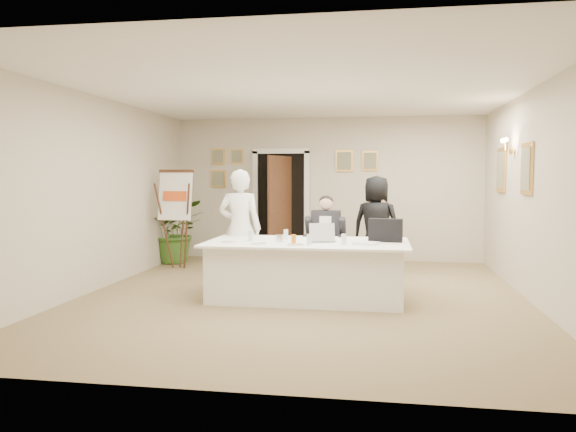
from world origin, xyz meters
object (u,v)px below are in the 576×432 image
(seated_man, at_px, (326,240))
(potted_palm, at_px, (175,231))
(laptop, at_px, (323,231))
(flip_chart, at_px, (178,224))
(standing_woman, at_px, (376,225))
(oj_glass, at_px, (294,239))
(steel_jug, at_px, (280,238))
(standing_man, at_px, (240,229))
(paper_stack, at_px, (366,243))
(conference_table, at_px, (307,270))
(laptop_bag, at_px, (385,230))

(seated_man, relative_size, potted_palm, 1.13)
(potted_palm, relative_size, laptop, 3.42)
(flip_chart, relative_size, standing_woman, 1.04)
(oj_glass, relative_size, steel_jug, 1.18)
(standing_man, distance_m, standing_woman, 2.45)
(oj_glass, bearing_deg, standing_woman, 67.05)
(standing_woman, bearing_deg, standing_man, 51.27)
(paper_stack, relative_size, oj_glass, 2.34)
(laptop, bearing_deg, flip_chart, 130.69)
(conference_table, distance_m, steel_jug, 0.58)
(standing_man, xyz_separation_m, standing_woman, (1.99, 1.43, -0.04))
(conference_table, bearing_deg, potted_palm, 136.41)
(seated_man, xyz_separation_m, oj_glass, (-0.28, -1.36, 0.15))
(potted_palm, distance_m, steel_jug, 3.88)
(seated_man, xyz_separation_m, laptop, (0.05, -0.97, 0.22))
(seated_man, height_order, standing_man, standing_man)
(laptop_bag, relative_size, steel_jug, 4.03)
(seated_man, bearing_deg, laptop, -77.78)
(standing_man, xyz_separation_m, oj_glass, (0.96, -1.00, -0.04))
(seated_man, bearing_deg, standing_woman, 64.28)
(laptop_bag, distance_m, paper_stack, 0.42)
(flip_chart, height_order, standing_woman, flip_chart)
(potted_palm, bearing_deg, flip_chart, -66.13)
(conference_table, relative_size, laptop_bag, 6.06)
(conference_table, bearing_deg, oj_glass, -109.07)
(conference_table, height_order, standing_man, standing_man)
(seated_man, xyz_separation_m, standing_man, (-1.24, -0.35, 0.19))
(conference_table, height_order, paper_stack, paper_stack)
(standing_woman, bearing_deg, conference_table, 81.88)
(conference_table, height_order, seated_man, seated_man)
(flip_chart, height_order, paper_stack, flip_chart)
(laptop, bearing_deg, potted_palm, 125.32)
(standing_woman, height_order, laptop, standing_woman)
(standing_woman, height_order, paper_stack, standing_woman)
(flip_chart, bearing_deg, seated_man, -21.12)
(flip_chart, relative_size, laptop_bag, 3.89)
(potted_palm, height_order, laptop, potted_palm)
(flip_chart, height_order, potted_palm, flip_chart)
(laptop, bearing_deg, steel_jug, -172.74)
(steel_jug, bearing_deg, laptop_bag, 12.30)
(standing_woman, xyz_separation_m, oj_glass, (-1.03, -2.44, 0.01))
(potted_palm, distance_m, laptop, 4.13)
(potted_palm, bearing_deg, steel_jug, -49.05)
(standing_woman, bearing_deg, flip_chart, 15.91)
(seated_man, xyz_separation_m, flip_chart, (-2.73, 1.05, 0.11))
(seated_man, distance_m, standing_woman, 1.32)
(flip_chart, distance_m, standing_woman, 3.48)
(laptop_bag, xyz_separation_m, oj_glass, (-1.16, -0.49, -0.09))
(laptop_bag, xyz_separation_m, steel_jug, (-1.38, -0.30, -0.10))
(potted_palm, bearing_deg, laptop_bag, -33.86)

